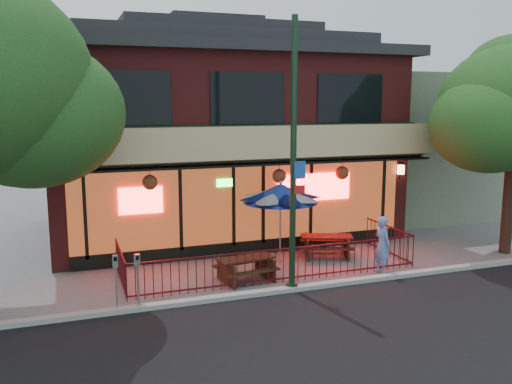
% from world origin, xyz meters
% --- Properties ---
extents(ground, '(80.00, 80.00, 0.00)m').
position_xyz_m(ground, '(0.00, 0.00, 0.00)').
color(ground, gray).
rests_on(ground, ground).
extents(curb, '(80.00, 0.25, 0.12)m').
position_xyz_m(curb, '(0.00, -0.50, 0.06)').
color(curb, '#999993').
rests_on(curb, ground).
extents(restaurant_building, '(12.96, 9.49, 8.05)m').
position_xyz_m(restaurant_building, '(0.00, 7.11, 4.13)').
color(restaurant_building, maroon).
rests_on(restaurant_building, ground).
extents(neighbor_building, '(6.00, 7.00, 6.00)m').
position_xyz_m(neighbor_building, '(9.00, 7.70, 3.00)').
color(neighbor_building, gray).
rests_on(neighbor_building, ground).
extents(patio_fence, '(8.44, 2.62, 1.00)m').
position_xyz_m(patio_fence, '(0.00, 0.50, 0.63)').
color(patio_fence, '#460F14').
rests_on(patio_fence, ground).
extents(street_light, '(0.43, 0.32, 7.00)m').
position_xyz_m(street_light, '(0.00, -0.40, 3.15)').
color(street_light, black).
rests_on(street_light, ground).
extents(picnic_table_left, '(1.71, 1.40, 0.66)m').
position_xyz_m(picnic_table_left, '(-0.91, 0.70, 0.43)').
color(picnic_table_left, '#371F14').
rests_on(picnic_table_left, ground).
extents(picnic_table_right, '(1.95, 1.73, 0.69)m').
position_xyz_m(picnic_table_right, '(2.26, 2.05, 0.45)').
color(picnic_table_right, '#341912').
rests_on(picnic_table_right, ground).
extents(patio_umbrella, '(2.24, 2.24, 2.56)m').
position_xyz_m(patio_umbrella, '(0.60, 1.90, 2.19)').
color(patio_umbrella, gray).
rests_on(patio_umbrella, ground).
extents(pedestrian, '(0.45, 0.65, 1.69)m').
position_xyz_m(pedestrian, '(2.98, -0.02, 0.85)').
color(pedestrian, '#6482C8').
rests_on(pedestrian, ground).
extents(parking_meter_near, '(0.14, 0.12, 1.38)m').
position_xyz_m(parking_meter_near, '(-4.00, -0.48, 0.94)').
color(parking_meter_near, gray).
rests_on(parking_meter_near, ground).
extents(parking_meter_far, '(0.14, 0.12, 1.41)m').
position_xyz_m(parking_meter_far, '(-4.50, -0.48, 0.95)').
color(parking_meter_far, '#9B9EA3').
rests_on(parking_meter_far, ground).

